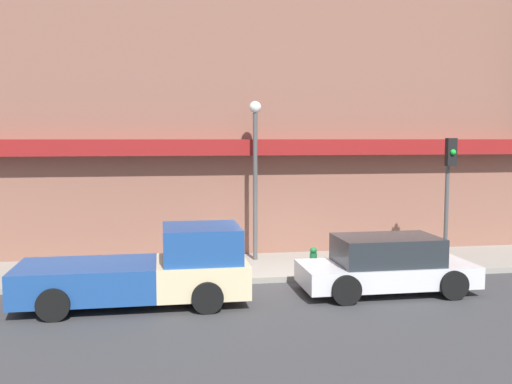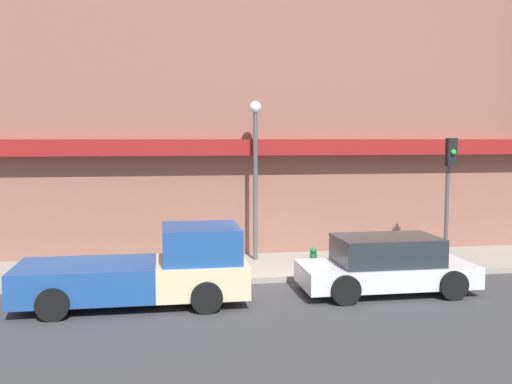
# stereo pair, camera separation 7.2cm
# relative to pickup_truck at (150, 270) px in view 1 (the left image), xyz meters

# --- Properties ---
(ground_plane) EXTENTS (80.00, 80.00, 0.00)m
(ground_plane) POSITION_rel_pickup_truck_xyz_m (3.57, 1.39, -0.80)
(ground_plane) COLOR #38383A
(sidewalk) EXTENTS (36.00, 3.27, 0.16)m
(sidewalk) POSITION_rel_pickup_truck_xyz_m (3.57, 3.02, -0.72)
(sidewalk) COLOR gray
(sidewalk) RESTS_ON ground
(building) EXTENTS (19.80, 3.80, 10.18)m
(building) POSITION_rel_pickup_truck_xyz_m (3.59, 6.14, 3.52)
(building) COLOR brown
(building) RESTS_ON ground
(pickup_truck) EXTENTS (5.31, 2.21, 1.82)m
(pickup_truck) POSITION_rel_pickup_truck_xyz_m (0.00, 0.00, 0.00)
(pickup_truck) COLOR beige
(pickup_truck) RESTS_ON ground
(parked_car) EXTENTS (4.37, 1.99, 1.44)m
(parked_car) POSITION_rel_pickup_truck_xyz_m (5.88, 0.00, -0.09)
(parked_car) COLOR silver
(parked_car) RESTS_ON ground
(fire_hydrant) EXTENTS (0.21, 0.21, 0.68)m
(fire_hydrant) POSITION_rel_pickup_truck_xyz_m (4.51, 1.98, -0.30)
(fire_hydrant) COLOR #196633
(fire_hydrant) RESTS_ON sidewalk
(street_lamp) EXTENTS (0.36, 0.36, 4.86)m
(street_lamp) POSITION_rel_pickup_truck_xyz_m (3.13, 3.73, 2.45)
(street_lamp) COLOR #4C4C4C
(street_lamp) RESTS_ON sidewalk
(traffic_light) EXTENTS (0.28, 0.42, 3.75)m
(traffic_light) POSITION_rel_pickup_truck_xyz_m (8.50, 1.86, 1.93)
(traffic_light) COLOR #4C4C4C
(traffic_light) RESTS_ON sidewalk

